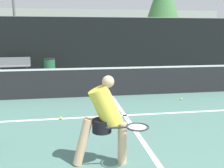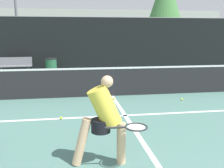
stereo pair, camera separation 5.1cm
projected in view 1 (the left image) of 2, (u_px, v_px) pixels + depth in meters
The scene contains 12 objects.
court_service_line at pixel (125, 115), 6.57m from camera, with size 8.25×0.10×0.01m, color white.
court_center_mark at pixel (133, 127), 5.73m from camera, with size 0.10×5.95×0.01m, color white.
net at pixel (111, 81), 8.52m from camera, with size 11.09×0.09×1.07m.
fence_back at pixel (94, 45), 13.84m from camera, with size 24.00×0.06×2.85m.
player_practicing at pixel (105, 118), 4.01m from camera, with size 1.14×0.62×1.42m.
tennis_ball_scattered_0 at pixel (113, 98), 8.13m from camera, with size 0.07×0.07×0.07m, color #D1E033.
tennis_ball_scattered_1 at pixel (61, 118), 6.27m from camera, with size 0.07×0.07×0.07m, color #D1E033.
tennis_ball_scattered_7 at pixel (181, 99), 8.05m from camera, with size 0.07×0.07×0.07m, color #D1E033.
courtside_bench at pixel (14, 66), 12.75m from camera, with size 1.54×0.49×0.86m.
trash_bin at pixel (50, 66), 13.02m from camera, with size 0.57×0.57×0.79m.
parked_car at pixel (31, 56), 16.80m from camera, with size 1.66×4.06×1.33m.
building_far at pixel (79, 30), 32.99m from camera, with size 36.00×2.40×4.83m, color #B2ADA3.
Camera 1 is at (-1.34, -0.58, 2.05)m, focal length 42.00 mm.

